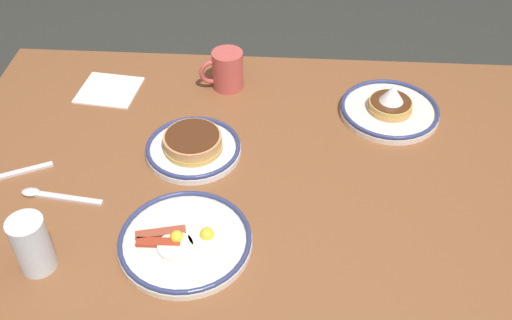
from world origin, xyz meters
The scene contains 9 objects.
dining_table centered at (0.00, 0.00, 0.65)m, with size 1.43×0.95×0.76m.
plate_near_main centered at (0.14, -0.05, 0.78)m, with size 0.22×0.22×0.05m.
plate_center_pancakes centered at (-0.32, -0.23, 0.78)m, with size 0.25×0.25×0.09m.
plate_far_companion centered at (0.12, 0.23, 0.77)m, with size 0.27×0.27×0.04m.
coffee_mug centered at (0.09, -0.32, 0.81)m, with size 0.11×0.08×0.10m.
drinking_glass centered at (0.39, 0.29, 0.81)m, with size 0.07×0.07×0.12m.
paper_napkin centered at (0.40, -0.28, 0.76)m, with size 0.15×0.14×0.00m, color white.
butter_knife centered at (0.56, 0.06, 0.76)m, with size 0.20×0.11×0.01m.
tea_spoon centered at (0.43, 0.11, 0.76)m, with size 0.18×0.04×0.01m.
Camera 1 is at (-0.07, 0.98, 1.68)m, focal length 41.96 mm.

